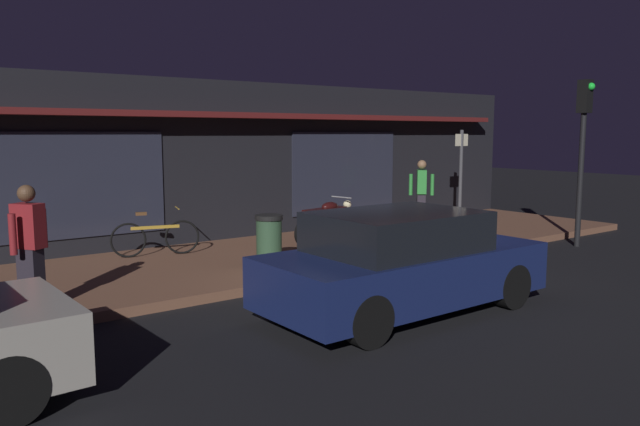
% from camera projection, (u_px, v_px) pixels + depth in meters
% --- Properties ---
extents(ground_plane, '(60.00, 60.00, 0.00)m').
position_uv_depth(ground_plane, '(385.00, 291.00, 9.74)').
color(ground_plane, black).
extents(sidewalk_slab, '(18.00, 4.00, 0.15)m').
position_uv_depth(sidewalk_slab, '(282.00, 256.00, 12.12)').
color(sidewalk_slab, brown).
rests_on(sidewalk_slab, ground_plane).
extents(storefront_building, '(18.00, 3.30, 3.60)m').
position_uv_depth(storefront_building, '(203.00, 161.00, 14.59)').
color(storefront_building, black).
rests_on(storefront_building, ground_plane).
extents(motorcycle, '(1.69, 0.60, 0.97)m').
position_uv_depth(motorcycle, '(326.00, 220.00, 12.97)').
color(motorcycle, black).
rests_on(motorcycle, sidewalk_slab).
extents(bicycle_parked, '(1.61, 0.55, 0.91)m').
position_uv_depth(bicycle_parked, '(155.00, 237.00, 11.71)').
color(bicycle_parked, black).
rests_on(bicycle_parked, sidewalk_slab).
extents(person_photographer, '(0.55, 0.44, 1.67)m').
position_uv_depth(person_photographer, '(29.00, 246.00, 7.95)').
color(person_photographer, '#28232D').
rests_on(person_photographer, sidewalk_slab).
extents(person_bystander, '(0.51, 0.48, 1.67)m').
position_uv_depth(person_bystander, '(421.00, 192.00, 15.10)').
color(person_bystander, '#28232D').
rests_on(person_bystander, sidewalk_slab).
extents(sign_post, '(0.44, 0.09, 2.40)m').
position_uv_depth(sign_post, '(461.00, 171.00, 15.57)').
color(sign_post, '#47474C').
rests_on(sign_post, sidewalk_slab).
extents(trash_bin, '(0.48, 0.48, 0.93)m').
position_uv_depth(trash_bin, '(269.00, 241.00, 10.62)').
color(trash_bin, '#2D4C33').
rests_on(trash_bin, sidewalk_slab).
extents(traffic_light_pole, '(0.24, 0.33, 3.60)m').
position_uv_depth(traffic_light_pole, '(583.00, 133.00, 13.23)').
color(traffic_light_pole, black).
rests_on(traffic_light_pole, ground_plane).
extents(parked_car_far, '(4.11, 1.80, 1.42)m').
position_uv_depth(parked_car_far, '(402.00, 263.00, 8.47)').
color(parked_car_far, black).
rests_on(parked_car_far, ground_plane).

